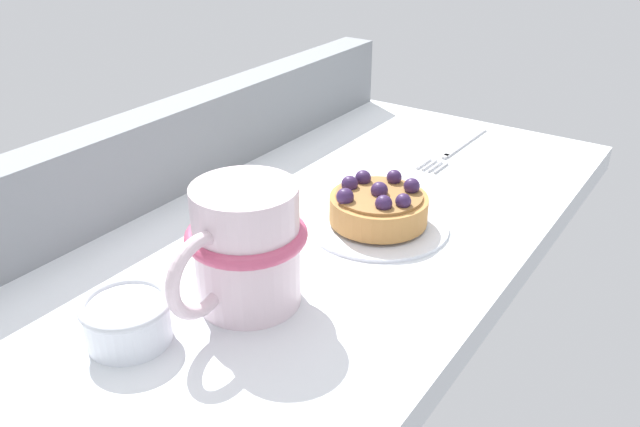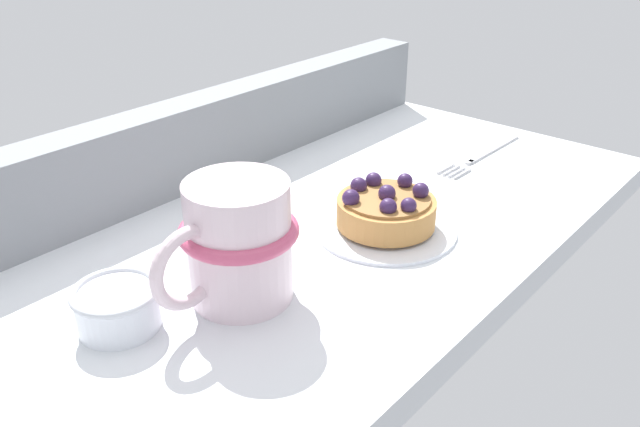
# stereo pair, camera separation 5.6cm
# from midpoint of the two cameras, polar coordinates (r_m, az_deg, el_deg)

# --- Properties ---
(ground_plane) EXTENTS (0.74, 0.39, 0.03)m
(ground_plane) POSITION_cam_midpoint_polar(r_m,az_deg,el_deg) (0.66, -2.67, -1.78)
(ground_plane) COLOR silver
(window_rail_back) EXTENTS (0.73, 0.05, 0.09)m
(window_rail_back) POSITION_cam_midpoint_polar(r_m,az_deg,el_deg) (0.74, -13.76, 6.07)
(window_rail_back) COLOR gray
(window_rail_back) RESTS_ON ground_plane
(dessert_plate) EXTENTS (0.14, 0.14, 0.01)m
(dessert_plate) POSITION_cam_midpoint_polar(r_m,az_deg,el_deg) (0.64, 2.56, -0.95)
(dessert_plate) COLOR silver
(dessert_plate) RESTS_ON ground_plane
(raspberry_tart) EXTENTS (0.09, 0.09, 0.04)m
(raspberry_tart) POSITION_cam_midpoint_polar(r_m,az_deg,el_deg) (0.63, 2.56, 0.64)
(raspberry_tart) COLOR #B77F42
(raspberry_tart) RESTS_ON dessert_plate
(coffee_mug) EXTENTS (0.13, 0.09, 0.10)m
(coffee_mug) POSITION_cam_midpoint_polar(r_m,az_deg,el_deg) (0.51, -9.75, -2.90)
(coffee_mug) COLOR silver
(coffee_mug) RESTS_ON ground_plane
(dessert_fork) EXTENTS (0.17, 0.03, 0.01)m
(dessert_fork) POSITION_cam_midpoint_polar(r_m,az_deg,el_deg) (0.83, 9.89, 5.60)
(dessert_fork) COLOR #B7B7BC
(dessert_fork) RESTS_ON ground_plane
(sugar_bowl) EXTENTS (0.07, 0.07, 0.03)m
(sugar_bowl) POSITION_cam_midpoint_polar(r_m,az_deg,el_deg) (0.51, -19.55, -8.78)
(sugar_bowl) COLOR silver
(sugar_bowl) RESTS_ON ground_plane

